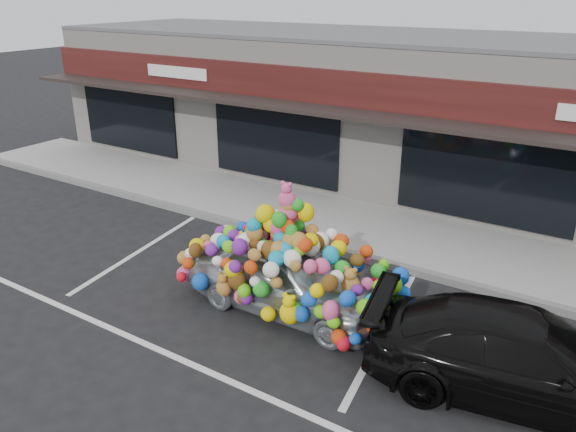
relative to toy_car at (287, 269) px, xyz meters
The scene contains 9 objects.
ground 1.27m from the toy_car, behind, with size 90.00×90.00×0.00m, color black.
shop_building 8.66m from the toy_car, 96.46° to the left, with size 24.00×7.20×4.31m.
sidewalk 4.23m from the toy_car, 103.36° to the left, with size 26.00×3.00×0.15m, color gray.
kerb 2.83m from the toy_car, 110.65° to the left, with size 26.00×0.18×0.16m, color slate.
parking_stripe_left 4.25m from the toy_car, behind, with size 0.12×4.40×0.01m, color silver.
parking_stripe_mid 2.03m from the toy_car, ahead, with size 0.12×4.40×0.01m, color silver.
lane_line 2.60m from the toy_car, 65.20° to the right, with size 14.00×0.12×0.01m, color silver.
toy_car is the anchor object (origin of this frame).
black_sedan 4.15m from the toy_car, ahead, with size 4.50×1.83×1.31m, color black.
Camera 1 is at (5.85, -7.69, 5.59)m, focal length 35.00 mm.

